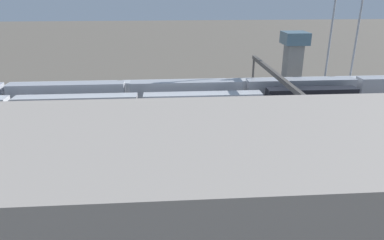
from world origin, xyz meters
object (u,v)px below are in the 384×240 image
at_px(train_on_track_2, 133,104).
at_px(light_mast_2, 359,20).
at_px(train_on_track_1, 187,93).
at_px(train_on_track_0, 175,89).
at_px(train_on_track_5, 104,136).
at_px(maintenance_shed, 231,192).
at_px(train_on_track_6, 186,147).
at_px(light_mast_0, 335,6).
at_px(control_tower, 294,53).
at_px(train_on_track_3, 279,109).
at_px(train_on_track_4, 352,117).
at_px(signal_gantry, 277,80).

relative_size(train_on_track_2, light_mast_2, 3.58).
bearing_deg(train_on_track_1, train_on_track_2, 25.13).
distance_m(train_on_track_0, train_on_track_5, 27.54).
bearing_deg(train_on_track_1, maintenance_shed, 92.11).
height_order(train_on_track_0, train_on_track_5, same).
distance_m(light_mast_2, maintenance_shed, 63.80).
xyz_separation_m(train_on_track_6, light_mast_0, (-34.61, -33.21, 17.26)).
xyz_separation_m(train_on_track_1, train_on_track_6, (1.53, 25.00, -0.62)).
distance_m(train_on_track_6, control_tower, 51.56).
relative_size(train_on_track_2, maintenance_shed, 1.69).
relative_size(train_on_track_5, maintenance_shed, 1.78).
xyz_separation_m(train_on_track_3, maintenance_shed, (15.02, 33.11, 3.94)).
bearing_deg(train_on_track_3, light_mast_2, -141.69).
xyz_separation_m(light_mast_0, maintenance_shed, (31.50, 51.31, -13.30)).
bearing_deg(train_on_track_2, light_mast_2, -165.72).
bearing_deg(train_on_track_6, light_mast_0, -136.19).
height_order(train_on_track_4, light_mast_2, light_mast_2).
relative_size(train_on_track_0, train_on_track_5, 1.25).
bearing_deg(train_on_track_1, train_on_track_4, 151.89).
bearing_deg(control_tower, train_on_track_6, 54.68).
height_order(train_on_track_6, light_mast_2, light_mast_2).
relative_size(light_mast_0, maintenance_shed, 0.57).
xyz_separation_m(train_on_track_4, train_on_track_5, (41.91, 5.00, -0.00)).
bearing_deg(signal_gantry, train_on_track_3, 180.00).
distance_m(train_on_track_1, train_on_track_3, 19.39).
distance_m(train_on_track_3, maintenance_shed, 36.57).
relative_size(train_on_track_0, train_on_track_2, 1.32).
bearing_deg(light_mast_2, control_tower, -40.56).
relative_size(train_on_track_1, light_mast_0, 3.89).
distance_m(train_on_track_1, train_on_track_0, 5.52).
distance_m(train_on_track_3, light_mast_0, 30.01).
distance_m(train_on_track_1, train_on_track_5, 24.32).
distance_m(train_on_track_5, light_mast_0, 57.39).
bearing_deg(train_on_track_3, control_tower, -113.22).
bearing_deg(train_on_track_4, light_mast_0, -102.17).
relative_size(train_on_track_0, maintenance_shed, 2.23).
distance_m(train_on_track_0, train_on_track_2, 13.05).
bearing_deg(signal_gantry, train_on_track_2, -10.77).
distance_m(train_on_track_0, control_tower, 33.06).
height_order(train_on_track_3, train_on_track_2, train_on_track_2).
bearing_deg(light_mast_0, train_on_track_5, 31.02).
relative_size(train_on_track_1, train_on_track_3, 2.54).
height_order(signal_gantry, maintenance_shed, maintenance_shed).
xyz_separation_m(train_on_track_3, light_mast_0, (-16.48, -18.21, 17.24)).
bearing_deg(train_on_track_6, train_on_track_0, -88.58).
relative_size(light_mast_2, signal_gantry, 0.72).
height_order(train_on_track_0, light_mast_2, light_mast_2).
bearing_deg(train_on_track_1, signal_gantry, 147.36).
bearing_deg(train_on_track_1, control_tower, -149.09).
bearing_deg(train_on_track_2, train_on_track_5, 78.08).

